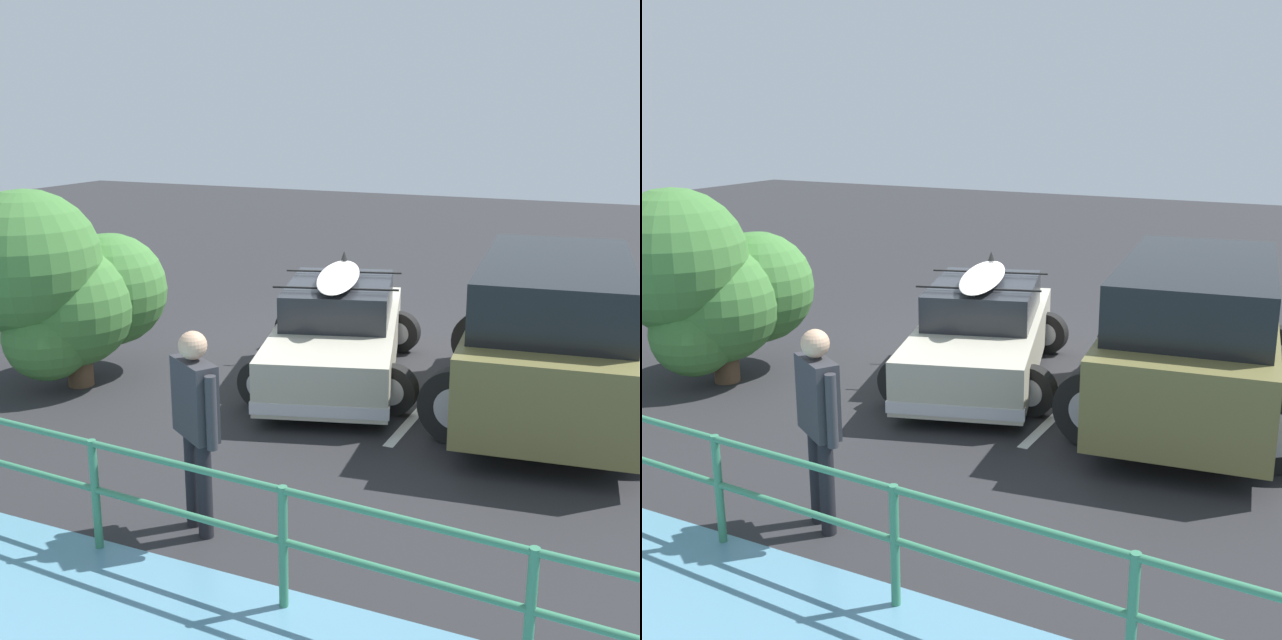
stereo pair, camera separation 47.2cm
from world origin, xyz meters
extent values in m
cube|color=#28282B|center=(0.00, 0.00, -0.01)|extent=(44.00, 44.00, 0.02)
cube|color=silver|center=(-1.75, 0.62, 0.00)|extent=(0.12, 3.88, 0.00)
cube|color=#B7B29E|center=(-0.35, 0.62, 0.49)|extent=(2.67, 4.37, 0.65)
cube|color=#23262B|center=(-0.30, 0.47, 1.05)|extent=(1.88, 2.28, 0.47)
cube|color=silver|center=(-0.93, 2.55, 0.29)|extent=(1.55, 0.55, 0.14)
cube|color=silver|center=(0.23, -1.30, 0.29)|extent=(1.55, 0.55, 0.14)
cylinder|color=black|center=(-1.47, 1.61, 0.31)|extent=(0.61, 0.18, 0.61)
cylinder|color=#B7B7BC|center=(-1.47, 1.61, 0.31)|extent=(0.34, 0.19, 0.34)
cylinder|color=black|center=(0.05, 2.07, 0.31)|extent=(0.61, 0.18, 0.61)
cylinder|color=#B7B7BC|center=(0.05, 2.07, 0.31)|extent=(0.34, 0.19, 0.34)
cylinder|color=black|center=(-0.74, -0.82, 0.31)|extent=(0.61, 0.18, 0.61)
cylinder|color=#B7B7BC|center=(-0.74, -0.82, 0.31)|extent=(0.34, 0.19, 0.34)
cylinder|color=black|center=(0.78, -0.36, 0.31)|extent=(0.61, 0.18, 0.61)
cylinder|color=#B7B7BC|center=(0.78, -0.36, 0.31)|extent=(0.34, 0.19, 0.34)
cylinder|color=black|center=(-0.46, 0.99, 1.32)|extent=(1.57, 0.50, 0.03)
cylinder|color=black|center=(-0.15, -0.05, 1.32)|extent=(1.57, 0.50, 0.03)
ellipsoid|color=white|center=(-0.31, 0.53, 1.38)|extent=(1.19, 2.29, 0.09)
cone|color=black|center=(-0.04, -0.32, 1.50)|extent=(0.10, 0.10, 0.14)
cube|color=brown|center=(-3.16, 0.74, 0.75)|extent=(2.32, 4.51, 0.95)
cube|color=black|center=(-3.16, 0.74, 1.55)|extent=(2.06, 3.55, 0.65)
cylinder|color=black|center=(-2.89, -1.51, 0.85)|extent=(0.78, 0.27, 0.76)
cylinder|color=black|center=(-4.23, 1.92, 0.42)|extent=(0.85, 0.22, 0.85)
cylinder|color=#B7B7BC|center=(-4.23, 1.92, 0.42)|extent=(0.47, 0.23, 0.47)
cylinder|color=black|center=(-2.39, 2.14, 0.42)|extent=(0.85, 0.22, 0.85)
cylinder|color=#B7B7BC|center=(-2.39, 2.14, 0.42)|extent=(0.47, 0.23, 0.47)
cylinder|color=black|center=(-3.92, -0.66, 0.42)|extent=(0.85, 0.22, 0.85)
cylinder|color=#B7B7BC|center=(-3.92, -0.66, 0.42)|extent=(0.47, 0.23, 0.47)
cylinder|color=black|center=(-2.08, -0.44, 0.42)|extent=(0.85, 0.22, 0.85)
cylinder|color=#B7B7BC|center=(-2.08, -0.44, 0.42)|extent=(0.47, 0.23, 0.47)
cylinder|color=black|center=(-0.95, 4.97, 0.44)|extent=(0.13, 0.13, 0.89)
cylinder|color=black|center=(-0.75, 4.84, 0.44)|extent=(0.13, 0.13, 0.89)
cube|color=#333338|center=(-0.85, 4.91, 1.22)|extent=(0.55, 0.45, 0.67)
sphere|color=#D6A884|center=(-0.85, 4.91, 1.69)|extent=(0.24, 0.24, 0.24)
cylinder|color=#333338|center=(-1.11, 5.07, 1.20)|extent=(0.09, 0.09, 0.63)
cylinder|color=#333338|center=(-0.59, 4.74, 1.20)|extent=(0.09, 0.09, 0.63)
cylinder|color=#387F5B|center=(-3.79, 5.69, 0.49)|extent=(0.07, 0.07, 0.97)
cylinder|color=#387F5B|center=(-2.01, 5.59, 0.49)|extent=(0.07, 0.07, 0.97)
cylinder|color=#387F5B|center=(-0.22, 5.49, 0.49)|extent=(0.07, 0.07, 0.97)
cylinder|color=#387F5B|center=(-0.22, 5.49, 0.94)|extent=(10.70, 0.65, 0.06)
cylinder|color=#387F5B|center=(-0.22, 5.49, 0.53)|extent=(10.70, 0.65, 0.06)
cylinder|color=brown|center=(2.63, 2.33, 0.25)|extent=(0.33, 0.33, 0.51)
sphere|color=#427A38|center=(2.59, 1.65, 1.17)|extent=(1.54, 1.54, 1.54)
sphere|color=#427A38|center=(2.67, 2.32, 1.07)|extent=(1.57, 1.57, 1.57)
sphere|color=#427A38|center=(3.03, 2.67, 1.68)|extent=(1.85, 1.85, 1.85)
sphere|color=#427A38|center=(2.78, 2.71, 0.75)|extent=(1.13, 1.13, 1.13)
camera|label=1|loc=(-4.37, 10.22, 3.59)|focal=45.00mm
camera|label=2|loc=(-4.80, 10.02, 3.59)|focal=45.00mm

